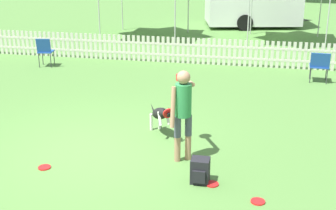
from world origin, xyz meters
name	(u,v)px	position (x,y,z in m)	size (l,w,h in m)	color
ground_plane	(97,151)	(0.00, 0.00, 0.00)	(240.00, 240.00, 0.00)	#4C7A38
handler_person	(183,104)	(1.59, -0.01, 1.02)	(0.46, 1.07, 1.62)	tan
leaping_dog	(161,114)	(0.99, 0.93, 0.45)	(0.70, 1.02, 0.72)	black
frisbee_near_handler	(212,184)	(2.22, -0.83, 0.01)	(0.21, 0.21, 0.02)	red
frisbee_near_dog	(44,167)	(-0.64, -0.85, 0.01)	(0.21, 0.21, 0.02)	red
frisbee_midfield	(258,201)	(2.94, -1.22, 0.01)	(0.21, 0.21, 0.02)	red
backpack_on_grass	(200,171)	(2.02, -0.79, 0.20)	(0.29, 0.30, 0.40)	black
picket_fence	(171,50)	(0.00, 6.72, 0.41)	(16.33, 0.04, 0.81)	beige
folding_chair_blue_left	(320,64)	(4.36, 5.40, 0.50)	(0.53, 0.55, 0.84)	#333338
folding_chair_center	(45,50)	(-3.61, 5.41, 0.54)	(0.49, 0.51, 0.89)	#333338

